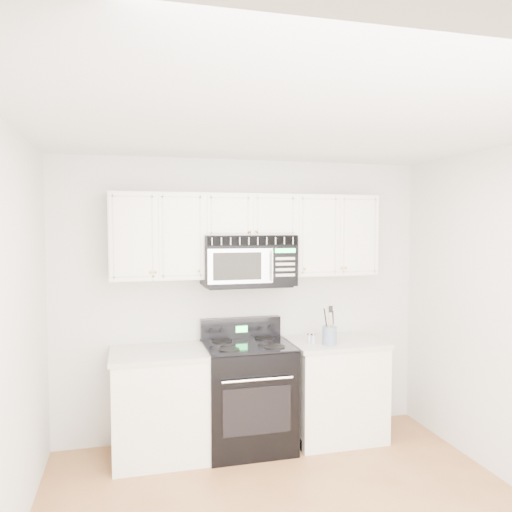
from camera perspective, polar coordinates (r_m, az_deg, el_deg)
name	(u,v)px	position (r m, az deg, el deg)	size (l,w,h in m)	color
room	(309,338)	(3.10, 6.06, -9.35)	(3.51, 3.51, 2.61)	#A47846
base_cabinet_left	(162,407)	(4.55, -10.69, -16.62)	(0.86, 0.65, 0.92)	white
base_cabinet_right	(335,392)	(4.91, 8.99, -15.08)	(0.86, 0.65, 0.92)	white
range	(248,394)	(4.63, -0.97, -15.45)	(0.76, 0.69, 1.12)	black
upper_cabinets	(248,231)	(4.54, -0.89, 2.82)	(2.44, 0.37, 0.75)	white
microwave	(248,260)	(4.50, -0.93, -0.45)	(0.82, 0.46, 0.45)	black
utensil_crock	(330,335)	(4.57, 8.41, -8.90)	(0.13, 0.13, 0.35)	slate
shaker_salt	(309,338)	(4.60, 6.10, -9.32)	(0.04, 0.04, 0.10)	#B0ADBF
shaker_pepper	(313,339)	(4.58, 6.54, -9.36)	(0.04, 0.04, 0.10)	#B0ADBF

